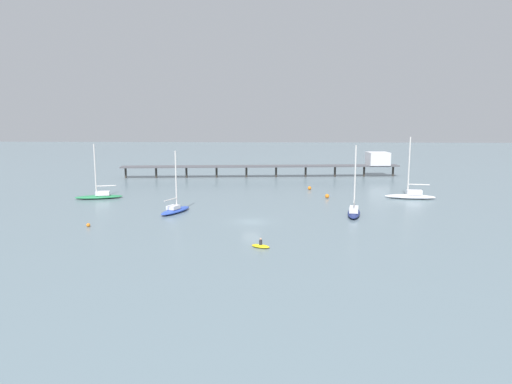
{
  "coord_description": "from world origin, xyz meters",
  "views": [
    {
      "loc": [
        3.35,
        -66.58,
        14.97
      ],
      "look_at": [
        0.0,
        17.32,
        1.5
      ],
      "focal_mm": 33.85,
      "sensor_mm": 36.0,
      "label": 1
    }
  ],
  "objects_px": {
    "pier": "(318,163)",
    "dinghy_yellow": "(261,246)",
    "sailboat_green": "(100,195)",
    "sailboat_navy": "(354,211)",
    "sailboat_blue": "(175,209)",
    "mooring_buoy_inner": "(88,225)",
    "mooring_buoy_outer": "(327,196)",
    "sailboat_white": "(411,195)",
    "mooring_buoy_far": "(310,188)"
  },
  "relations": [
    {
      "from": "pier",
      "to": "mooring_buoy_inner",
      "type": "distance_m",
      "value": 65.43
    },
    {
      "from": "sailboat_white",
      "to": "dinghy_yellow",
      "type": "bearing_deg",
      "value": -127.9
    },
    {
      "from": "mooring_buoy_inner",
      "to": "mooring_buoy_outer",
      "type": "bearing_deg",
      "value": 34.82
    },
    {
      "from": "pier",
      "to": "dinghy_yellow",
      "type": "relative_size",
      "value": 27.1
    },
    {
      "from": "pier",
      "to": "dinghy_yellow",
      "type": "distance_m",
      "value": 65.34
    },
    {
      "from": "sailboat_navy",
      "to": "mooring_buoy_inner",
      "type": "relative_size",
      "value": 20.6
    },
    {
      "from": "sailboat_navy",
      "to": "mooring_buoy_far",
      "type": "xyz_separation_m",
      "value": [
        -4.9,
        24.87,
        -0.32
      ]
    },
    {
      "from": "sailboat_blue",
      "to": "mooring_buoy_far",
      "type": "distance_m",
      "value": 32.76
    },
    {
      "from": "mooring_buoy_outer",
      "to": "sailboat_blue",
      "type": "bearing_deg",
      "value": -150.28
    },
    {
      "from": "sailboat_navy",
      "to": "dinghy_yellow",
      "type": "height_order",
      "value": "sailboat_navy"
    },
    {
      "from": "sailboat_white",
      "to": "sailboat_blue",
      "type": "distance_m",
      "value": 42.37
    },
    {
      "from": "pier",
      "to": "mooring_buoy_inner",
      "type": "relative_size",
      "value": 131.25
    },
    {
      "from": "sailboat_white",
      "to": "mooring_buoy_far",
      "type": "height_order",
      "value": "sailboat_white"
    },
    {
      "from": "sailboat_navy",
      "to": "mooring_buoy_outer",
      "type": "xyz_separation_m",
      "value": [
        -2.4,
        15.14,
        -0.3
      ]
    },
    {
      "from": "sailboat_white",
      "to": "mooring_buoy_inner",
      "type": "relative_size",
      "value": 21.73
    },
    {
      "from": "sailboat_white",
      "to": "mooring_buoy_inner",
      "type": "xyz_separation_m",
      "value": [
        -49.68,
        -24.15,
        -0.42
      ]
    },
    {
      "from": "mooring_buoy_far",
      "to": "mooring_buoy_outer",
      "type": "distance_m",
      "value": 10.05
    },
    {
      "from": "mooring_buoy_inner",
      "to": "sailboat_navy",
      "type": "bearing_deg",
      "value": 13.6
    },
    {
      "from": "mooring_buoy_far",
      "to": "sailboat_blue",
      "type": "bearing_deg",
      "value": -133.06
    },
    {
      "from": "sailboat_blue",
      "to": "dinghy_yellow",
      "type": "distance_m",
      "value": 23.71
    },
    {
      "from": "mooring_buoy_far",
      "to": "pier",
      "type": "bearing_deg",
      "value": 80.47
    },
    {
      "from": "pier",
      "to": "sailboat_white",
      "type": "relative_size",
      "value": 6.04
    },
    {
      "from": "pier",
      "to": "dinghy_yellow",
      "type": "bearing_deg",
      "value": -100.67
    },
    {
      "from": "pier",
      "to": "sailboat_green",
      "type": "distance_m",
      "value": 53.45
    },
    {
      "from": "dinghy_yellow",
      "to": "mooring_buoy_inner",
      "type": "bearing_deg",
      "value": 158.33
    },
    {
      "from": "mooring_buoy_inner",
      "to": "sailboat_blue",
      "type": "bearing_deg",
      "value": 45.35
    },
    {
      "from": "sailboat_white",
      "to": "sailboat_blue",
      "type": "xyz_separation_m",
      "value": [
        -39.9,
        -14.25,
        -0.09
      ]
    },
    {
      "from": "sailboat_blue",
      "to": "mooring_buoy_outer",
      "type": "relative_size",
      "value": 12.54
    },
    {
      "from": "sailboat_navy",
      "to": "sailboat_green",
      "type": "bearing_deg",
      "value": 163.31
    },
    {
      "from": "mooring_buoy_far",
      "to": "mooring_buoy_inner",
      "type": "distance_m",
      "value": 46.67
    },
    {
      "from": "sailboat_navy",
      "to": "pier",
      "type": "bearing_deg",
      "value": 91.74
    },
    {
      "from": "pier",
      "to": "sailboat_green",
      "type": "height_order",
      "value": "sailboat_green"
    },
    {
      "from": "sailboat_navy",
      "to": "sailboat_blue",
      "type": "height_order",
      "value": "sailboat_navy"
    },
    {
      "from": "sailboat_blue",
      "to": "mooring_buoy_inner",
      "type": "xyz_separation_m",
      "value": [
        -9.78,
        -9.9,
        -0.33
      ]
    },
    {
      "from": "sailboat_green",
      "to": "sailboat_blue",
      "type": "xyz_separation_m",
      "value": [
        16.27,
        -12.11,
        0.0
      ]
    },
    {
      "from": "mooring_buoy_outer",
      "to": "dinghy_yellow",
      "type": "bearing_deg",
      "value": -108.3
    },
    {
      "from": "sailboat_navy",
      "to": "sailboat_white",
      "type": "distance_m",
      "value": 19.75
    },
    {
      "from": "mooring_buoy_outer",
      "to": "mooring_buoy_inner",
      "type": "bearing_deg",
      "value": -145.18
    },
    {
      "from": "sailboat_white",
      "to": "mooring_buoy_far",
      "type": "relative_size",
      "value": 15.12
    },
    {
      "from": "sailboat_green",
      "to": "sailboat_blue",
      "type": "relative_size",
      "value": 1.03
    },
    {
      "from": "sailboat_blue",
      "to": "mooring_buoy_outer",
      "type": "height_order",
      "value": "sailboat_blue"
    },
    {
      "from": "dinghy_yellow",
      "to": "mooring_buoy_inner",
      "type": "xyz_separation_m",
      "value": [
        -23.58,
        9.37,
        0.03
      ]
    },
    {
      "from": "sailboat_white",
      "to": "mooring_buoy_outer",
      "type": "bearing_deg",
      "value": -179.83
    },
    {
      "from": "mooring_buoy_far",
      "to": "sailboat_navy",
      "type": "bearing_deg",
      "value": -78.85
    },
    {
      "from": "sailboat_navy",
      "to": "sailboat_blue",
      "type": "xyz_separation_m",
      "value": [
        -27.27,
        0.94,
        -0.1
      ]
    },
    {
      "from": "sailboat_blue",
      "to": "pier",
      "type": "bearing_deg",
      "value": 60.02
    },
    {
      "from": "pier",
      "to": "sailboat_white",
      "type": "bearing_deg",
      "value": -65.39
    },
    {
      "from": "pier",
      "to": "mooring_buoy_outer",
      "type": "bearing_deg",
      "value": -91.88
    },
    {
      "from": "mooring_buoy_outer",
      "to": "pier",
      "type": "bearing_deg",
      "value": 88.12
    },
    {
      "from": "dinghy_yellow",
      "to": "sailboat_green",
      "type": "bearing_deg",
      "value": 133.78
    }
  ]
}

